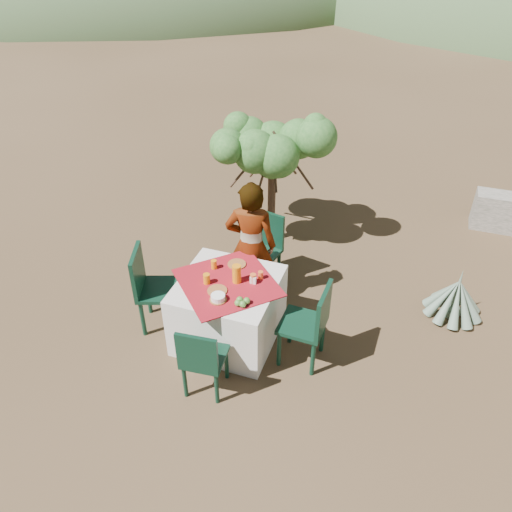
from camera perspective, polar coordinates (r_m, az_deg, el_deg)
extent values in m
plane|color=#3D2D1C|center=(5.65, -0.66, -9.43)|extent=(160.00, 160.00, 0.00)
cube|color=white|center=(5.45, -3.16, -6.18)|extent=(1.02, 1.02, 0.75)
cube|color=maroon|center=(5.20, -3.29, -3.05)|extent=(1.30, 1.30, 0.01)
cylinder|color=black|center=(6.20, -1.86, -1.78)|extent=(0.05, 0.05, 0.47)
cylinder|color=black|center=(6.06, 0.97, -2.85)|extent=(0.05, 0.05, 0.47)
cylinder|color=black|center=(6.44, -0.14, -0.15)|extent=(0.05, 0.05, 0.47)
cylinder|color=black|center=(6.30, 2.62, -1.13)|extent=(0.05, 0.05, 0.47)
cube|color=black|center=(6.11, 0.41, 0.31)|extent=(0.52, 0.52, 0.04)
cube|color=black|center=(6.11, 1.38, 3.15)|extent=(0.44, 0.13, 0.46)
cylinder|color=black|center=(5.13, -3.40, -12.08)|extent=(0.04, 0.04, 0.43)
cylinder|color=black|center=(5.21, -6.86, -11.38)|extent=(0.04, 0.04, 0.43)
cylinder|color=black|center=(4.93, -4.52, -14.75)|extent=(0.04, 0.04, 0.43)
cylinder|color=black|center=(5.01, -8.13, -13.96)|extent=(0.04, 0.04, 0.43)
cube|color=black|center=(4.91, -5.88, -11.37)|extent=(0.43, 0.43, 0.04)
cube|color=black|center=(4.63, -6.78, -11.01)|extent=(0.40, 0.07, 0.42)
cylinder|color=black|center=(5.60, -9.09, -6.99)|extent=(0.05, 0.05, 0.49)
cylinder|color=black|center=(5.88, -8.63, -4.54)|extent=(0.05, 0.05, 0.49)
cylinder|color=black|center=(5.67, -12.84, -6.91)|extent=(0.05, 0.05, 0.49)
cylinder|color=black|center=(5.95, -12.20, -4.49)|extent=(0.05, 0.05, 0.49)
cube|color=black|center=(5.61, -10.97, -3.81)|extent=(0.59, 0.59, 0.04)
cube|color=black|center=(5.50, -13.40, -1.66)|extent=(0.19, 0.45, 0.48)
cylinder|color=black|center=(5.47, 3.92, -7.93)|extent=(0.05, 0.05, 0.48)
cylinder|color=black|center=(5.22, 2.65, -10.48)|extent=(0.05, 0.05, 0.48)
cylinder|color=black|center=(5.41, 7.60, -8.85)|extent=(0.05, 0.05, 0.48)
cylinder|color=black|center=(5.16, 6.52, -11.49)|extent=(0.05, 0.05, 0.48)
cube|color=black|center=(5.14, 5.32, -7.78)|extent=(0.46, 0.46, 0.04)
cube|color=black|center=(4.94, 7.73, -6.18)|extent=(0.06, 0.45, 0.47)
imported|color=#8C6651|center=(5.66, -0.59, 1.18)|extent=(0.65, 0.49, 1.60)
cylinder|color=#4B3525|center=(6.89, 1.79, 6.24)|extent=(0.11, 0.11, 1.25)
sphere|color=#255B21|center=(6.61, 1.89, 10.95)|extent=(0.53, 0.53, 0.53)
sphere|color=#255B21|center=(6.44, 6.15, 11.38)|extent=(0.50, 0.50, 0.50)
sphere|color=#255B21|center=(6.79, -1.53, 12.45)|extent=(0.46, 0.46, 0.46)
sphere|color=#255B21|center=(6.95, 3.91, 13.75)|extent=(0.48, 0.48, 0.48)
sphere|color=#255B21|center=(6.20, 1.02, 9.66)|extent=(0.43, 0.43, 0.43)
sphere|color=slate|center=(6.35, 21.40, -5.88)|extent=(0.22, 0.22, 0.22)
cone|color=slate|center=(6.18, 21.97, -3.85)|extent=(0.12, 0.12, 0.64)
cone|color=slate|center=(6.22, 23.09, -4.81)|extent=(0.39, 0.19, 0.55)
cone|color=slate|center=(6.29, 23.02, -4.29)|extent=(0.38, 0.24, 0.56)
cone|color=slate|center=(6.33, 22.51, -3.82)|extent=(0.27, 0.36, 0.56)
cone|color=slate|center=(6.34, 21.73, -3.57)|extent=(0.15, 0.39, 0.54)
cone|color=slate|center=(6.30, 20.99, -3.62)|extent=(0.31, 0.34, 0.57)
cone|color=slate|center=(6.23, 20.55, -3.96)|extent=(0.39, 0.19, 0.55)
cone|color=slate|center=(6.16, 20.60, -4.48)|extent=(0.38, 0.24, 0.56)
cone|color=slate|center=(6.12, 21.11, -4.97)|extent=(0.27, 0.36, 0.56)
cone|color=slate|center=(6.11, 21.91, -5.24)|extent=(0.15, 0.39, 0.54)
cone|color=slate|center=(6.15, 22.67, -5.17)|extent=(0.31, 0.34, 0.57)
cylinder|color=brown|center=(5.43, -2.21, -0.94)|extent=(0.20, 0.20, 0.01)
cylinder|color=brown|center=(5.08, -4.45, -3.98)|extent=(0.20, 0.20, 0.01)
cylinder|color=orange|center=(5.37, -4.83, -0.96)|extent=(0.06, 0.06, 0.10)
cylinder|color=orange|center=(5.17, -5.66, -2.61)|extent=(0.07, 0.07, 0.11)
cylinder|color=orange|center=(5.14, -2.22, -2.05)|extent=(0.09, 0.09, 0.20)
cylinder|color=brown|center=(4.98, -4.35, -5.00)|extent=(0.17, 0.17, 0.01)
cylinder|color=white|center=(4.96, -4.37, -4.71)|extent=(0.14, 0.14, 0.05)
cylinder|color=orange|center=(5.15, -0.34, -2.57)|extent=(0.06, 0.06, 0.10)
cylinder|color=orange|center=(5.21, 0.53, -2.19)|extent=(0.05, 0.05, 0.09)
cube|color=white|center=(5.15, -0.33, -2.75)|extent=(0.07, 0.04, 0.08)
sphere|color=#4D8530|center=(4.92, -1.87, -5.03)|extent=(0.07, 0.07, 0.07)
sphere|color=#4D8530|center=(4.91, -1.07, -5.13)|extent=(0.07, 0.07, 0.07)
sphere|color=#4D8530|center=(4.87, -1.53, -5.51)|extent=(0.07, 0.07, 0.07)
sphere|color=#4D8530|center=(4.88, -2.08, -5.38)|extent=(0.07, 0.07, 0.07)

